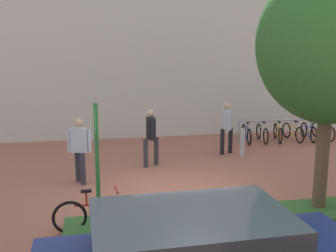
# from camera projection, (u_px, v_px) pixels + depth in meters

# --- Properties ---
(ground_plane) EXTENTS (60.00, 60.00, 0.00)m
(ground_plane) POSITION_uv_depth(u_px,v_px,m) (178.00, 196.00, 9.80)
(ground_plane) COLOR #9E5B47
(building_facade) EXTENTS (28.00, 1.20, 10.00)m
(building_facade) POSITION_uv_depth(u_px,v_px,m) (139.00, 7.00, 15.71)
(building_facade) COLOR beige
(building_facade) RESTS_ON ground
(planter_strip) EXTENTS (7.00, 1.10, 0.16)m
(planter_strip) POSITION_uv_depth(u_px,v_px,m) (240.00, 218.00, 8.31)
(planter_strip) COLOR #336028
(planter_strip) RESTS_ON ground
(tree_sidewalk) EXTENTS (2.94, 2.94, 5.21)m
(tree_sidewalk) POSITION_uv_depth(u_px,v_px,m) (331.00, 44.00, 8.10)
(tree_sidewalk) COLOR brown
(tree_sidewalk) RESTS_ON ground
(parking_sign_post) EXTENTS (0.08, 0.36, 2.52)m
(parking_sign_post) POSITION_uv_depth(u_px,v_px,m) (97.00, 151.00, 7.48)
(parking_sign_post) COLOR #2D7238
(parking_sign_post) RESTS_ON ground
(bike_at_sign) EXTENTS (1.68, 0.42, 0.86)m
(bike_at_sign) POSITION_uv_depth(u_px,v_px,m) (97.00, 214.00, 7.86)
(bike_at_sign) COLOR black
(bike_at_sign) RESTS_ON ground
(bike_rack_cluster) EXTENTS (3.76, 1.68, 0.83)m
(bike_rack_cluster) POSITION_uv_depth(u_px,v_px,m) (285.00, 132.00, 15.45)
(bike_rack_cluster) COLOR #99999E
(bike_rack_cluster) RESTS_ON ground
(bollard_steel) EXTENTS (0.16, 0.16, 0.90)m
(bollard_steel) POSITION_uv_depth(u_px,v_px,m) (242.00, 142.00, 13.29)
(bollard_steel) COLOR #ADADB2
(bollard_steel) RESTS_ON ground
(person_shirt_white) EXTENTS (0.60, 0.41, 1.72)m
(person_shirt_white) POSITION_uv_depth(u_px,v_px,m) (79.00, 147.00, 10.51)
(person_shirt_white) COLOR #2D2D38
(person_shirt_white) RESTS_ON ground
(person_shirt_blue) EXTENTS (0.48, 0.61, 1.72)m
(person_shirt_blue) POSITION_uv_depth(u_px,v_px,m) (227.00, 125.00, 13.47)
(person_shirt_blue) COLOR black
(person_shirt_blue) RESTS_ON ground
(person_suited_navy) EXTENTS (0.49, 0.61, 1.72)m
(person_suited_navy) POSITION_uv_depth(u_px,v_px,m) (151.00, 134.00, 12.05)
(person_suited_navy) COLOR #2D2D38
(person_suited_navy) RESTS_ON ground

